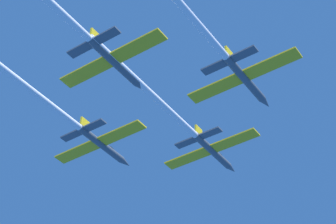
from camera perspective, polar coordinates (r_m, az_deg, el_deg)
name	(u,v)px	position (r m, az deg, el deg)	size (l,w,h in m)	color
jet_lead	(184,124)	(110.57, 1.50, -1.17)	(20.33, 46.02, 3.37)	#4C5660
jet_left_wing	(57,110)	(107.28, -10.55, 0.16)	(20.33, 50.57, 3.37)	#4C5660
jet_right_wing	(210,39)	(93.51, 4.07, 7.00)	(20.33, 47.80, 3.37)	#4C5660
jet_slot	(74,24)	(93.24, -8.98, 8.27)	(20.33, 44.94, 3.37)	#4C5660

